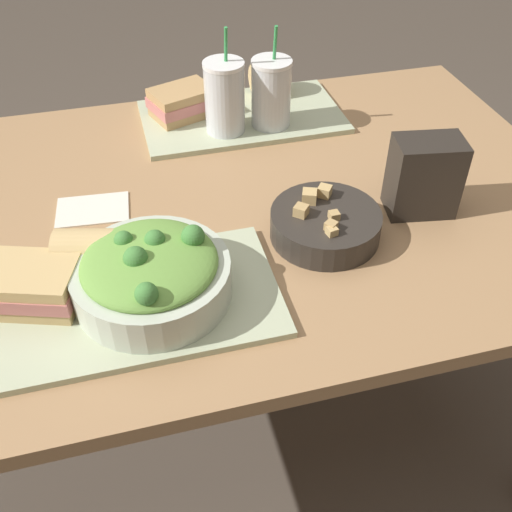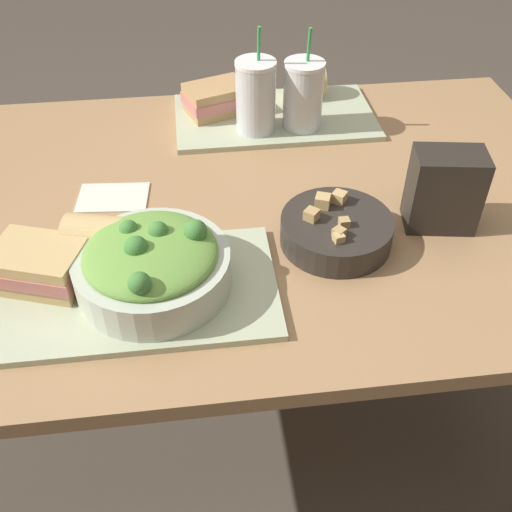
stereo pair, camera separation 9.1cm
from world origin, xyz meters
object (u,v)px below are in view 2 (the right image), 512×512
Objects in this scene: sandwich_near at (40,265)px; baguette_far at (307,80)px; drink_cup_dark at (256,98)px; chip_bag at (444,190)px; napkin_folded at (113,197)px; soup_bowl at (336,230)px; drink_cup_red at (303,97)px; baguette_near at (99,238)px; salad_bowl at (152,264)px; sandwich_far at (216,99)px.

baguette_far is at bearing 65.63° from sandwich_near.
chip_bag is at bearing -51.35° from drink_cup_dark.
napkin_folded is (0.09, 0.23, -0.04)m from sandwich_near.
soup_bowl is at bearing -24.61° from napkin_folded.
soup_bowl is 0.43m from napkin_folded.
drink_cup_red is 1.57× the size of napkin_folded.
napkin_folded is (-0.41, -0.21, -0.08)m from drink_cup_red.
soup_bowl is at bearing -162.11° from chip_bag.
salad_bowl is at bearing -117.79° from baguette_near.
baguette_near is 0.53m from sandwich_far.
salad_bowl is 1.07× the size of drink_cup_dark.
sandwich_near is 0.25m from napkin_folded.
soup_bowl is 0.20m from chip_bag.
drink_cup_dark is at bearing 66.18° from sandwich_near.
chip_bag reaches higher than soup_bowl.
salad_bowl is at bearing -165.17° from soup_bowl.
salad_bowl reaches higher than soup_bowl.
salad_bowl is 1.26× the size of soup_bowl.
drink_cup_red is (0.18, -0.09, 0.04)m from sandwich_far.
salad_bowl is 0.58m from sandwich_far.
drink_cup_dark is at bearing -23.51° from baguette_near.
baguette_near is 0.85× the size of napkin_folded.
soup_bowl is 0.51m from sandwich_far.
sandwich_near is 1.41× the size of baguette_near.
sandwich_near is at bearing 131.34° from baguette_near.
baguette_near reaches higher than sandwich_far.
sandwich_far is 0.21m from drink_cup_red.
chip_bag reaches higher than sandwich_far.
sandwich_far is (-0.17, 0.48, 0.02)m from soup_bowl.
drink_cup_dark reaches higher than baguette_near.
salad_bowl is 2.03× the size of baguette_near.
drink_cup_dark is at bearing 65.00° from salad_bowl.
salad_bowl is 1.74× the size of napkin_folded.
salad_bowl is 0.28m from napkin_folded.
napkin_folded is (-0.30, -0.21, -0.08)m from drink_cup_dark.
drink_cup_dark is 0.10m from drink_cup_red.
baguette_near is at bearing 137.64° from salad_bowl.
sandwich_near reaches higher than napkin_folded.
baguette_far reaches higher than soup_bowl.
drink_cup_dark is 0.46m from chip_bag.
salad_bowl is at bearing 142.35° from baguette_far.
soup_bowl is 2.23× the size of baguette_far.
soup_bowl is at bearing -75.00° from baguette_near.
sandwich_near is 0.74× the size of drink_cup_dark.
soup_bowl is at bearing 24.10° from sandwich_near.
drink_cup_dark is (-0.09, 0.39, 0.06)m from soup_bowl.
baguette_near is at bearing -179.57° from soup_bowl.
chip_bag reaches higher than baguette_far.
drink_cup_red reaches higher than soup_bowl.
sandwich_near is at bearing -140.48° from sandwich_far.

